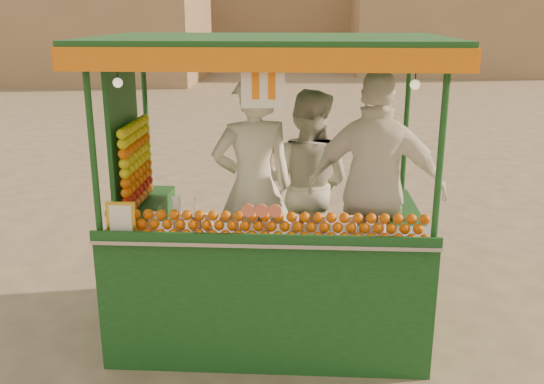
# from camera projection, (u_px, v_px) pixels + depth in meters

# --- Properties ---
(ground) EXTENTS (90.00, 90.00, 0.00)m
(ground) POSITION_uv_depth(u_px,v_px,m) (268.00, 325.00, 5.29)
(ground) COLOR brown
(ground) RESTS_ON ground
(building_left) EXTENTS (10.00, 6.00, 6.00)m
(building_left) POSITION_uv_depth(u_px,v_px,m) (77.00, 5.00, 24.02)
(building_left) COLOR #9C7959
(building_left) RESTS_ON ground
(building_right) EXTENTS (9.00, 6.00, 5.00)m
(building_right) POSITION_uv_depth(u_px,v_px,m) (453.00, 17.00, 27.14)
(building_right) COLOR #9C7959
(building_right) RESTS_ON ground
(juice_cart) EXTENTS (2.75, 1.78, 2.49)m
(juice_cart) POSITION_uv_depth(u_px,v_px,m) (261.00, 245.00, 4.96)
(juice_cart) COLOR #103D19
(juice_cart) RESTS_ON ground
(vendor_left) EXTENTS (0.81, 0.65, 1.92)m
(vendor_left) POSITION_uv_depth(u_px,v_px,m) (253.00, 188.00, 5.01)
(vendor_left) COLOR white
(vendor_left) RESTS_ON ground
(vendor_middle) EXTENTS (1.04, 0.94, 1.74)m
(vendor_middle) POSITION_uv_depth(u_px,v_px,m) (308.00, 184.00, 5.47)
(vendor_middle) COLOR beige
(vendor_middle) RESTS_ON ground
(vendor_right) EXTENTS (1.21, 0.68, 1.95)m
(vendor_right) POSITION_uv_depth(u_px,v_px,m) (376.00, 189.00, 4.92)
(vendor_right) COLOR white
(vendor_right) RESTS_ON ground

